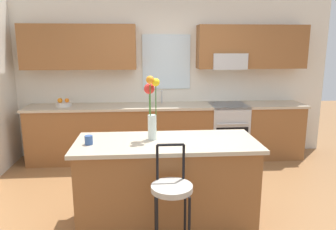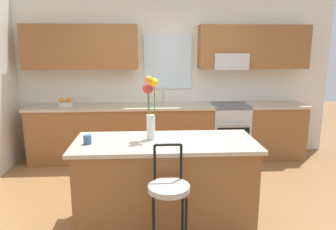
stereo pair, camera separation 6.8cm
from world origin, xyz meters
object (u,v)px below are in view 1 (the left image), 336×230
Objects in this scene: kitchen_island at (167,182)px; flower_vase at (152,105)px; fruit_bowl_oranges at (64,104)px; bar_stool_near at (172,193)px; oven_range at (227,131)px; mug_ceramic at (89,140)px.

kitchen_island is 2.82× the size of flower_vase.
flower_vase is at bearing -55.19° from fruit_bowl_oranges.
flower_vase is at bearing 102.18° from bar_stool_near.
fruit_bowl_oranges is (-1.36, 1.95, -0.32)m from flower_vase.
bar_stool_near is at bearing -77.82° from flower_vase.
flower_vase is at bearing 152.83° from kitchen_island.
fruit_bowl_oranges is at bearing 126.58° from kitchen_island.
bar_stool_near is at bearing -60.28° from fruit_bowl_oranges.
kitchen_island is 2.58m from fruit_bowl_oranges.
flower_vase is 2.77× the size of fruit_bowl_oranges.
flower_vase reaches higher than fruit_bowl_oranges.
oven_range is 2.32m from kitchen_island.
kitchen_island is at bearing -120.40° from oven_range.
kitchen_island is at bearing -53.42° from fruit_bowl_oranges.
bar_stool_near is (0.00, -0.61, 0.17)m from kitchen_island.
oven_range is 2.48m from flower_vase.
mug_ceramic is 0.38× the size of fruit_bowl_oranges.
bar_stool_near reaches higher than mug_ceramic.
kitchen_island is 0.83m from flower_vase.
fruit_bowl_oranges is (-1.51, 2.64, 0.33)m from bar_stool_near.
kitchen_island is (-1.18, -2.00, 0.00)m from oven_range.
bar_stool_near is (-1.18, -2.61, 0.18)m from oven_range.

